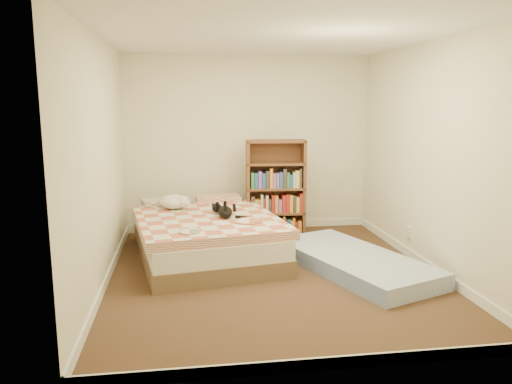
{
  "coord_description": "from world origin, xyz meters",
  "views": [
    {
      "loc": [
        -0.92,
        -5.1,
        1.86
      ],
      "look_at": [
        -0.14,
        0.3,
        0.86
      ],
      "focal_mm": 35.0,
      "sensor_mm": 36.0,
      "label": 1
    }
  ],
  "objects": [
    {
      "name": "room",
      "position": [
        0.0,
        0.0,
        1.2
      ],
      "size": [
        3.51,
        4.01,
        2.51
      ],
      "color": "#44311D",
      "rests_on": "ground"
    },
    {
      "name": "bed",
      "position": [
        -0.69,
        0.79,
        0.26
      ],
      "size": [
        1.86,
        2.39,
        0.58
      ],
      "rotation": [
        0.0,
        0.0,
        0.17
      ],
      "color": "brown",
      "rests_on": "room"
    },
    {
      "name": "bookshelf",
      "position": [
        0.31,
        1.54,
        0.51
      ],
      "size": [
        0.82,
        0.32,
        1.34
      ],
      "rotation": [
        0.0,
        0.0,
        -0.06
      ],
      "color": "#59301E",
      "rests_on": "room"
    },
    {
      "name": "floor_mattress",
      "position": [
        0.92,
        0.03,
        0.09
      ],
      "size": [
        1.56,
        2.2,
        0.18
      ],
      "primitive_type": "cube",
      "rotation": [
        0.0,
        0.0,
        0.36
      ],
      "color": "#7C94CF",
      "rests_on": "room"
    },
    {
      "name": "black_cat",
      "position": [
        -0.46,
        0.63,
        0.58
      ],
      "size": [
        0.31,
        0.63,
        0.14
      ],
      "rotation": [
        0.0,
        0.0,
        0.44
      ],
      "color": "black",
      "rests_on": "bed"
    },
    {
      "name": "white_dog",
      "position": [
        -1.05,
        1.13,
        0.61
      ],
      "size": [
        0.38,
        0.39,
        0.18
      ],
      "rotation": [
        0.0,
        0.0,
        0.05
      ],
      "color": "silver",
      "rests_on": "bed"
    }
  ]
}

